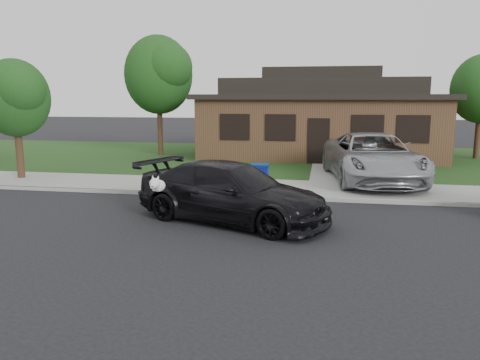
# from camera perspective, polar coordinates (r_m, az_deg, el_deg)

# --- Properties ---
(ground) EXTENTS (120.00, 120.00, 0.00)m
(ground) POSITION_cam_1_polar(r_m,az_deg,el_deg) (12.43, -10.20, -5.30)
(ground) COLOR black
(ground) RESTS_ON ground
(sidewalk) EXTENTS (60.00, 3.00, 0.12)m
(sidewalk) POSITION_cam_1_polar(r_m,az_deg,el_deg) (17.07, -4.40, -0.74)
(sidewalk) COLOR gray
(sidewalk) RESTS_ON ground
(curb) EXTENTS (60.00, 0.12, 0.12)m
(curb) POSITION_cam_1_polar(r_m,az_deg,el_deg) (15.65, -5.78, -1.76)
(curb) COLOR gray
(curb) RESTS_ON ground
(lawn) EXTENTS (60.00, 13.00, 0.13)m
(lawn) POSITION_cam_1_polar(r_m,az_deg,el_deg) (24.80, 0.23, 2.71)
(lawn) COLOR #193814
(lawn) RESTS_ON ground
(driveway) EXTENTS (4.50, 13.00, 0.14)m
(driveway) POSITION_cam_1_polar(r_m,az_deg,el_deg) (21.53, 14.74, 1.25)
(driveway) COLOR gray
(driveway) RESTS_ON ground
(sedan) EXTENTS (5.79, 3.97, 1.56)m
(sedan) POSITION_cam_1_polar(r_m,az_deg,el_deg) (12.36, -1.02, -1.52)
(sedan) COLOR black
(sedan) RESTS_ON ground
(minivan) EXTENTS (3.82, 6.78, 1.79)m
(minivan) POSITION_cam_1_polar(r_m,az_deg,el_deg) (18.20, 15.84, 2.68)
(minivan) COLOR #A1A4A8
(minivan) RESTS_ON driveway
(recycling_bin) EXTENTS (0.60, 0.64, 0.98)m
(recycling_bin) POSITION_cam_1_polar(r_m,az_deg,el_deg) (15.40, 2.41, 0.18)
(recycling_bin) COLOR #0D1691
(recycling_bin) RESTS_ON sidewalk
(house) EXTENTS (12.60, 8.60, 4.65)m
(house) POSITION_cam_1_polar(r_m,az_deg,el_deg) (26.24, 9.72, 7.51)
(house) COLOR #422B1C
(house) RESTS_ON ground
(tree_0) EXTENTS (3.78, 3.60, 6.34)m
(tree_0) POSITION_cam_1_polar(r_m,az_deg,el_deg) (25.60, -9.65, 12.70)
(tree_0) COLOR #332114
(tree_0) RESTS_ON ground
(tree_2) EXTENTS (2.73, 2.60, 4.59)m
(tree_2) POSITION_cam_1_polar(r_m,az_deg,el_deg) (20.04, -25.62, 9.14)
(tree_2) COLOR #332114
(tree_2) RESTS_ON ground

